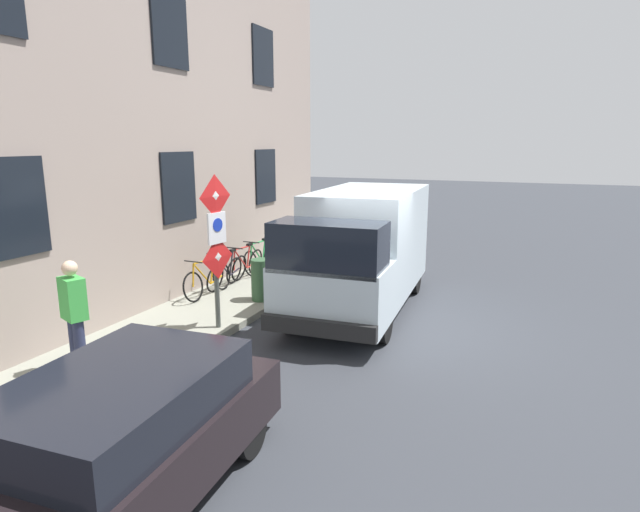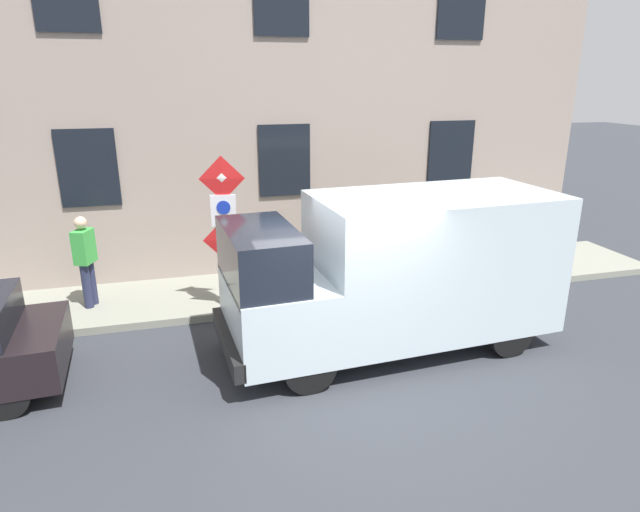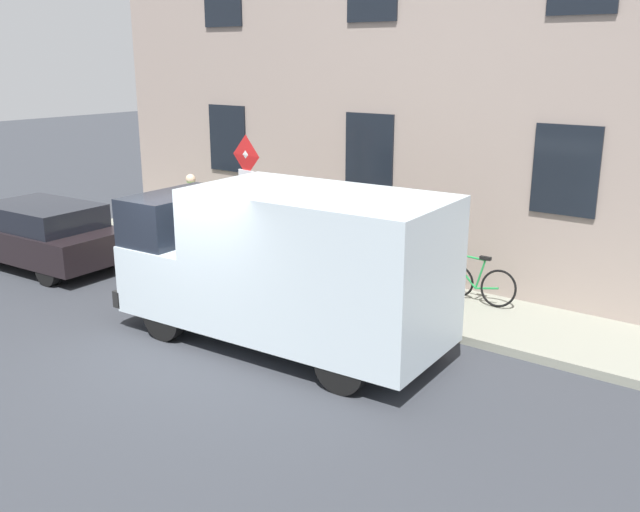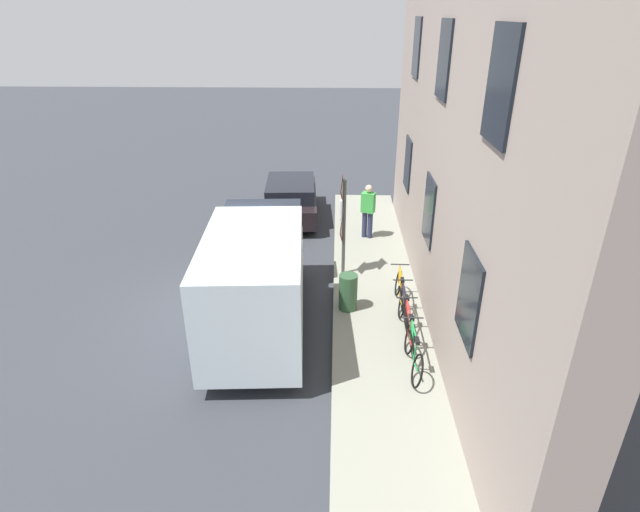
{
  "view_description": "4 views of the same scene",
  "coord_description": "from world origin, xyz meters",
  "px_view_note": "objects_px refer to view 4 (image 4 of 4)",
  "views": [
    {
      "loc": [
        -2.46,
        9.28,
        3.52
      ],
      "look_at": [
        1.83,
        -0.86,
        1.11
      ],
      "focal_mm": 29.47,
      "sensor_mm": 36.0,
      "label": 1
    },
    {
      "loc": [
        -6.53,
        2.29,
        4.21
      ],
      "look_at": [
        2.21,
        -0.08,
        1.23
      ],
      "focal_mm": 30.41,
      "sensor_mm": 36.0,
      "label": 2
    },
    {
      "loc": [
        -6.89,
        -7.61,
        4.37
      ],
      "look_at": [
        2.33,
        -0.63,
        1.07
      ],
      "focal_mm": 39.39,
      "sensor_mm": 36.0,
      "label": 3
    },
    {
      "loc": [
        2.66,
        -10.81,
        6.6
      ],
      "look_at": [
        2.28,
        0.62,
        1.07
      ],
      "focal_mm": 28.4,
      "sensor_mm": 36.0,
      "label": 4
    }
  ],
  "objects_px": {
    "bicycle_black": "(404,309)",
    "litter_bin": "(348,292)",
    "parked_hatchback": "(291,198)",
    "bicycle_red": "(408,329)",
    "sign_post_stacked": "(342,215)",
    "bicycle_green": "(413,352)",
    "delivery_van": "(257,277)",
    "bicycle_orange": "(400,292)",
    "pedestrian": "(368,209)"
  },
  "relations": [
    {
      "from": "sign_post_stacked",
      "to": "bicycle_orange",
      "type": "xyz_separation_m",
      "value": [
        1.41,
        -1.65,
        -1.32
      ]
    },
    {
      "from": "sign_post_stacked",
      "to": "pedestrian",
      "type": "height_order",
      "value": "sign_post_stacked"
    },
    {
      "from": "sign_post_stacked",
      "to": "delivery_van",
      "type": "bearing_deg",
      "value": -126.93
    },
    {
      "from": "bicycle_green",
      "to": "bicycle_black",
      "type": "xyz_separation_m",
      "value": [
        -0.0,
        1.6,
        0.0
      ]
    },
    {
      "from": "bicycle_black",
      "to": "litter_bin",
      "type": "height_order",
      "value": "litter_bin"
    },
    {
      "from": "delivery_van",
      "to": "bicycle_black",
      "type": "xyz_separation_m",
      "value": [
        3.3,
        0.07,
        -0.82
      ]
    },
    {
      "from": "bicycle_green",
      "to": "bicycle_black",
      "type": "relative_size",
      "value": 1.0
    },
    {
      "from": "sign_post_stacked",
      "to": "bicycle_green",
      "type": "height_order",
      "value": "sign_post_stacked"
    },
    {
      "from": "delivery_van",
      "to": "bicycle_orange",
      "type": "height_order",
      "value": "delivery_van"
    },
    {
      "from": "parked_hatchback",
      "to": "bicycle_red",
      "type": "xyz_separation_m",
      "value": [
        3.16,
        -7.68,
        -0.22
      ]
    },
    {
      "from": "parked_hatchback",
      "to": "litter_bin",
      "type": "xyz_separation_m",
      "value": [
        1.9,
        -6.26,
        -0.14
      ]
    },
    {
      "from": "bicycle_green",
      "to": "bicycle_orange",
      "type": "bearing_deg",
      "value": -0.44
    },
    {
      "from": "parked_hatchback",
      "to": "litter_bin",
      "type": "distance_m",
      "value": 6.55
    },
    {
      "from": "bicycle_green",
      "to": "bicycle_red",
      "type": "distance_m",
      "value": 0.8
    },
    {
      "from": "bicycle_orange",
      "to": "pedestrian",
      "type": "relative_size",
      "value": 1.0
    },
    {
      "from": "pedestrian",
      "to": "litter_bin",
      "type": "height_order",
      "value": "pedestrian"
    },
    {
      "from": "pedestrian",
      "to": "litter_bin",
      "type": "xyz_separation_m",
      "value": [
        -0.68,
        -4.31,
        -0.48
      ]
    },
    {
      "from": "delivery_van",
      "to": "parked_hatchback",
      "type": "height_order",
      "value": "delivery_van"
    },
    {
      "from": "sign_post_stacked",
      "to": "bicycle_black",
      "type": "bearing_deg",
      "value": -60.1
    },
    {
      "from": "parked_hatchback",
      "to": "bicycle_green",
      "type": "distance_m",
      "value": 9.05
    },
    {
      "from": "bicycle_green",
      "to": "pedestrian",
      "type": "height_order",
      "value": "pedestrian"
    },
    {
      "from": "sign_post_stacked",
      "to": "delivery_van",
      "type": "xyz_separation_m",
      "value": [
        -1.9,
        -2.52,
        -0.5
      ]
    },
    {
      "from": "parked_hatchback",
      "to": "litter_bin",
      "type": "relative_size",
      "value": 4.55
    },
    {
      "from": "bicycle_orange",
      "to": "bicycle_red",
      "type": "bearing_deg",
      "value": -178.5
    },
    {
      "from": "sign_post_stacked",
      "to": "litter_bin",
      "type": "bearing_deg",
      "value": -85.37
    },
    {
      "from": "delivery_van",
      "to": "bicycle_green",
      "type": "distance_m",
      "value": 3.73
    },
    {
      "from": "litter_bin",
      "to": "bicycle_green",
      "type": "bearing_deg",
      "value": -60.36
    },
    {
      "from": "bicycle_green",
      "to": "parked_hatchback",
      "type": "bearing_deg",
      "value": 19.99
    },
    {
      "from": "parked_hatchback",
      "to": "pedestrian",
      "type": "bearing_deg",
      "value": -130.48
    },
    {
      "from": "delivery_van",
      "to": "sign_post_stacked",
      "type": "bearing_deg",
      "value": -40.39
    },
    {
      "from": "bicycle_red",
      "to": "bicycle_orange",
      "type": "bearing_deg",
      "value": -0.72
    },
    {
      "from": "delivery_van",
      "to": "bicycle_green",
      "type": "relative_size",
      "value": 3.18
    },
    {
      "from": "bicycle_red",
      "to": "litter_bin",
      "type": "distance_m",
      "value": 1.9
    },
    {
      "from": "sign_post_stacked",
      "to": "delivery_van",
      "type": "distance_m",
      "value": 3.19
    },
    {
      "from": "litter_bin",
      "to": "bicycle_red",
      "type": "bearing_deg",
      "value": -48.28
    },
    {
      "from": "delivery_van",
      "to": "litter_bin",
      "type": "relative_size",
      "value": 6.05
    },
    {
      "from": "parked_hatchback",
      "to": "bicycle_red",
      "type": "distance_m",
      "value": 8.3
    },
    {
      "from": "bicycle_green",
      "to": "bicycle_black",
      "type": "bearing_deg",
      "value": -0.43
    },
    {
      "from": "bicycle_red",
      "to": "bicycle_orange",
      "type": "xyz_separation_m",
      "value": [
        0.0,
        1.6,
        0.0
      ]
    },
    {
      "from": "parked_hatchback",
      "to": "pedestrian",
      "type": "xyz_separation_m",
      "value": [
        2.57,
        -1.95,
        0.34
      ]
    },
    {
      "from": "bicycle_black",
      "to": "delivery_van",
      "type": "bearing_deg",
      "value": 90.65
    },
    {
      "from": "delivery_van",
      "to": "parked_hatchback",
      "type": "bearing_deg",
      "value": -4.68
    },
    {
      "from": "delivery_van",
      "to": "pedestrian",
      "type": "bearing_deg",
      "value": -32.01
    },
    {
      "from": "bicycle_red",
      "to": "bicycle_black",
      "type": "bearing_deg",
      "value": -0.71
    },
    {
      "from": "parked_hatchback",
      "to": "bicycle_black",
      "type": "height_order",
      "value": "parked_hatchback"
    },
    {
      "from": "bicycle_red",
      "to": "bicycle_black",
      "type": "height_order",
      "value": "same"
    },
    {
      "from": "pedestrian",
      "to": "litter_bin",
      "type": "bearing_deg",
      "value": -167.72
    },
    {
      "from": "sign_post_stacked",
      "to": "litter_bin",
      "type": "height_order",
      "value": "sign_post_stacked"
    },
    {
      "from": "parked_hatchback",
      "to": "bicycle_orange",
      "type": "bearing_deg",
      "value": -155.88
    },
    {
      "from": "sign_post_stacked",
      "to": "parked_hatchback",
      "type": "bearing_deg",
      "value": 111.55
    }
  ]
}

